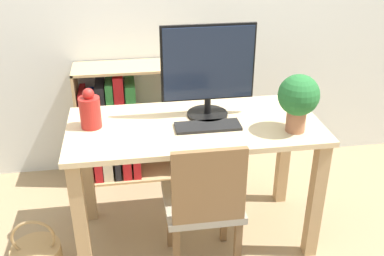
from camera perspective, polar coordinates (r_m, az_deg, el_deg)
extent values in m
plane|color=#997F5B|center=(2.87, 0.31, -13.20)|extent=(10.00, 10.00, 0.00)
cube|color=#D8BC8C|center=(2.46, 0.36, 0.23)|extent=(1.38, 0.64, 0.03)
cube|color=tan|center=(2.43, -13.95, -11.70)|extent=(0.07, 0.07, 0.73)
cube|color=tan|center=(2.61, 15.43, -8.93)|extent=(0.07, 0.07, 0.73)
cube|color=tan|center=(2.87, -13.26, -5.10)|extent=(0.07, 0.07, 0.73)
cube|color=tan|center=(3.02, 11.56, -3.16)|extent=(0.07, 0.07, 0.73)
cylinder|color=black|center=(2.55, 1.97, 1.79)|extent=(0.23, 0.23, 0.02)
cylinder|color=black|center=(2.53, 1.99, 2.92)|extent=(0.04, 0.04, 0.09)
cube|color=black|center=(2.44, 2.05, 8.27)|extent=(0.51, 0.02, 0.42)
cube|color=#192338|center=(2.44, 2.08, 8.22)|extent=(0.49, 0.03, 0.40)
cube|color=black|center=(2.41, 2.02, 0.23)|extent=(0.35, 0.13, 0.02)
cylinder|color=#B2231E|center=(2.44, -12.79, 1.92)|extent=(0.11, 0.11, 0.17)
sphere|color=#B2231E|center=(2.40, -13.05, 4.24)|extent=(0.06, 0.06, 0.06)
cylinder|color=#9E6647|center=(2.42, 13.04, 0.93)|extent=(0.10, 0.10, 0.12)
sphere|color=#23662D|center=(2.36, 13.40, 4.10)|extent=(0.21, 0.21, 0.21)
cube|color=#9E937F|center=(2.42, 1.32, -9.31)|extent=(0.40, 0.40, 0.04)
cube|color=brown|center=(2.15, 2.25, -7.46)|extent=(0.36, 0.03, 0.40)
cube|color=brown|center=(2.47, 5.78, -15.25)|extent=(0.04, 0.04, 0.40)
cube|color=brown|center=(2.67, -2.84, -11.39)|extent=(0.04, 0.04, 0.40)
cube|color=brown|center=(2.71, 4.10, -10.73)|extent=(0.04, 0.04, 0.40)
cube|color=tan|center=(3.26, -14.03, 0.20)|extent=(0.02, 0.28, 0.86)
cube|color=tan|center=(3.27, -0.06, 1.17)|extent=(0.02, 0.28, 0.86)
cube|color=tan|center=(3.45, -6.64, -5.58)|extent=(0.81, 0.28, 0.02)
cube|color=tan|center=(3.08, -7.47, 7.71)|extent=(0.81, 0.28, 0.02)
cube|color=tan|center=(3.24, -7.03, 0.69)|extent=(0.78, 0.28, 0.02)
cube|color=red|center=(3.38, -12.83, -3.73)|extent=(0.05, 0.24, 0.30)
cube|color=red|center=(3.38, -11.77, -3.94)|extent=(0.06, 0.24, 0.26)
cube|color=beige|center=(3.35, -10.71, -3.06)|extent=(0.07, 0.24, 0.37)
cube|color=black|center=(3.36, -9.48, -3.31)|extent=(0.04, 0.24, 0.32)
cube|color=red|center=(3.37, -8.33, -3.41)|extent=(0.06, 0.24, 0.30)
cube|color=red|center=(3.35, -7.13, -2.79)|extent=(0.05, 0.24, 0.37)
cube|color=red|center=(3.20, -13.63, 2.53)|extent=(0.04, 0.24, 0.27)
cube|color=navy|center=(3.20, -12.61, 2.37)|extent=(0.04, 0.24, 0.24)
cube|color=black|center=(3.18, -11.46, 3.04)|extent=(0.06, 0.24, 0.31)
cube|color=#2D7F38|center=(3.17, -10.33, 3.26)|extent=(0.05, 0.24, 0.33)
cube|color=red|center=(3.16, -9.23, 3.74)|extent=(0.07, 0.24, 0.37)
cube|color=#2D7F38|center=(3.18, -7.79, 3.26)|extent=(0.07, 0.24, 0.31)
torus|color=tan|center=(2.60, -19.53, -13.03)|extent=(0.23, 0.02, 0.23)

